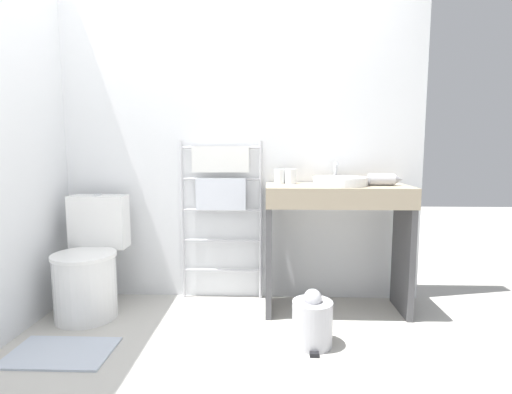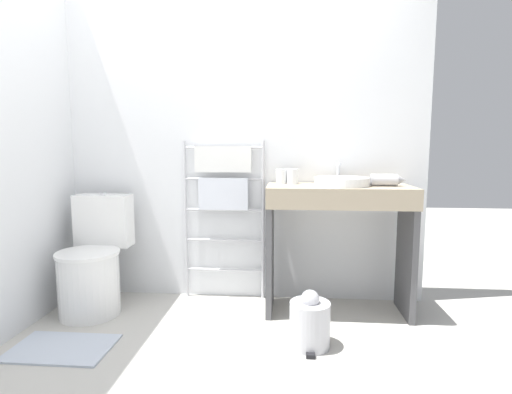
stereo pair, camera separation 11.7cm
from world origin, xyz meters
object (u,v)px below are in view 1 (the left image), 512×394
(sink_basin, at_px, (340,181))
(cup_near_edge, at_px, (291,176))
(hair_dryer, at_px, (383,179))
(cup_near_wall, at_px, (280,176))
(toilet, at_px, (89,268))
(trash_bin, at_px, (312,321))
(towel_radiator, at_px, (221,189))

(sink_basin, height_order, cup_near_edge, cup_near_edge)
(hair_dryer, bearing_deg, cup_near_wall, 170.09)
(toilet, relative_size, trash_bin, 2.41)
(cup_near_edge, distance_m, hair_dryer, 0.62)
(cup_near_edge, relative_size, hair_dryer, 0.46)
(hair_dryer, bearing_deg, toilet, -176.22)
(trash_bin, bearing_deg, cup_near_wall, 105.73)
(cup_near_wall, bearing_deg, cup_near_edge, -21.34)
(cup_near_wall, xyz_separation_m, hair_dryer, (0.69, -0.12, -0.01))
(toilet, height_order, trash_bin, toilet)
(toilet, xyz_separation_m, cup_near_edge, (1.38, 0.22, 0.62))
(towel_radiator, bearing_deg, cup_near_edge, -10.09)
(sink_basin, height_order, hair_dryer, hair_dryer)
(towel_radiator, xyz_separation_m, trash_bin, (0.61, -0.70, -0.69))
(cup_near_edge, bearing_deg, toilet, -170.81)
(towel_radiator, distance_m, hair_dryer, 1.14)
(towel_radiator, distance_m, cup_near_wall, 0.45)
(towel_radiator, bearing_deg, trash_bin, -48.94)
(toilet, relative_size, sink_basin, 2.23)
(towel_radiator, bearing_deg, hair_dryer, -9.16)
(toilet, xyz_separation_m, cup_near_wall, (1.30, 0.25, 0.62))
(sink_basin, bearing_deg, hair_dryer, 4.32)
(trash_bin, bearing_deg, sink_basin, 65.60)
(hair_dryer, relative_size, trash_bin, 0.68)
(toilet, height_order, sink_basin, sink_basin)
(cup_near_wall, relative_size, hair_dryer, 0.44)
(towel_radiator, bearing_deg, cup_near_wall, -7.94)
(cup_near_wall, xyz_separation_m, cup_near_edge, (0.08, -0.03, 0.00))
(cup_near_wall, height_order, cup_near_edge, cup_near_edge)
(sink_basin, relative_size, cup_near_wall, 3.59)
(sink_basin, relative_size, trash_bin, 1.08)
(toilet, distance_m, towel_radiator, 1.06)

